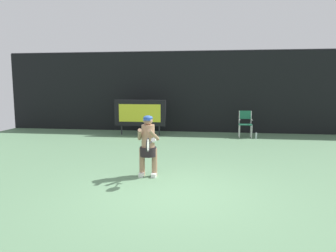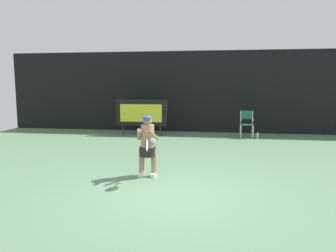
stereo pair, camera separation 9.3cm
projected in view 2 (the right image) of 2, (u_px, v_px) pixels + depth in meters
name	position (u px, v px, depth m)	size (l,w,h in m)	color
ground	(171.00, 197.00, 6.26)	(18.00, 22.00, 0.03)	#587E5A
backdrop_screen	(199.00, 92.00, 14.53)	(18.00, 0.12, 3.66)	black
scoreboard	(141.00, 113.00, 13.71)	(2.20, 0.21, 1.50)	black
umpire_chair	(247.00, 122.00, 13.15)	(0.52, 0.44, 1.08)	white
water_bottle	(257.00, 136.00, 12.85)	(0.07, 0.07, 0.27)	silver
tennis_player	(148.00, 144.00, 7.58)	(0.53, 0.61, 1.45)	white
tennis_racket	(147.00, 145.00, 6.90)	(0.03, 0.60, 0.31)	black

